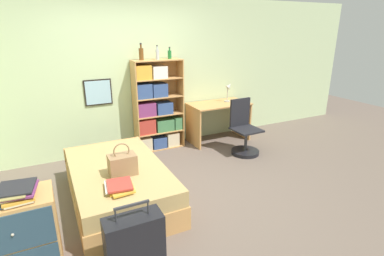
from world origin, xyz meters
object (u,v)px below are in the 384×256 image
at_px(book_stack_on_bed, 120,186).
at_px(bottle_green, 141,54).
at_px(suitcase, 135,247).
at_px(desk_lamp, 229,89).
at_px(magazine_pile_on_dresser, 17,192).
at_px(desk_chair, 244,136).
at_px(bed, 119,183).
at_px(handbag, 122,164).
at_px(dresser, 18,237).
at_px(bottle_brown, 157,54).
at_px(desk, 219,115).
at_px(bottle_clear, 170,54).
at_px(bookcase, 156,110).

height_order(book_stack_on_bed, bottle_green, bottle_green).
bearing_deg(suitcase, desk_lamp, 44.78).
xyz_separation_m(magazine_pile_on_dresser, desk_chair, (3.31, 1.36, -0.51)).
distance_m(bed, book_stack_on_bed, 0.64).
distance_m(handbag, dresser, 1.23).
height_order(dresser, desk_chair, desk_chair).
height_order(suitcase, magazine_pile_on_dresser, magazine_pile_on_dresser).
relative_size(bottle_brown, desk_lamp, 0.63).
xyz_separation_m(bed, magazine_pile_on_dresser, (-1.00, -0.82, 0.57)).
distance_m(magazine_pile_on_dresser, desk, 3.86).
relative_size(book_stack_on_bed, bottle_brown, 1.55).
distance_m(desk_lamp, desk_chair, 1.04).
bearing_deg(bottle_clear, bookcase, -175.85).
distance_m(suitcase, desk_chair, 3.09).
distance_m(desk, desk_chair, 0.76).
height_order(suitcase, bottle_green, bottle_green).
distance_m(handbag, magazine_pile_on_dresser, 1.19).
bearing_deg(bottle_green, dresser, -129.79).
xyz_separation_m(handbag, desk_chair, (2.30, 0.78, -0.30)).
bearing_deg(bottle_brown, desk_lamp, -3.73).
height_order(bottle_clear, desk_lamp, bottle_clear).
bearing_deg(desk_chair, suitcase, -143.35).
bearing_deg(magazine_pile_on_dresser, suitcase, -30.08).
relative_size(suitcase, dresser, 0.97).
bearing_deg(book_stack_on_bed, suitcase, -94.74).
xyz_separation_m(book_stack_on_bed, bottle_brown, (1.20, 1.98, 1.17)).
bearing_deg(book_stack_on_bed, bottle_green, 65.21).
height_order(book_stack_on_bed, suitcase, suitcase).
height_order(magazine_pile_on_dresser, bookcase, bookcase).
height_order(bottle_brown, desk_chair, bottle_brown).
bearing_deg(book_stack_on_bed, desk, 38.23).
bearing_deg(bed, dresser, -142.33).
bearing_deg(magazine_pile_on_dresser, desk, 32.91).
bearing_deg(bed, suitcase, -97.17).
distance_m(bottle_brown, desk_lamp, 1.55).
bearing_deg(bottle_brown, book_stack_on_bed, -121.18).
bearing_deg(dresser, handbag, 28.18).
distance_m(magazine_pile_on_dresser, bottle_green, 3.04).
bearing_deg(bottle_clear, desk_lamp, -6.44).
relative_size(book_stack_on_bed, magazine_pile_on_dresser, 0.97).
bearing_deg(bottle_clear, suitcase, -118.52).
height_order(handbag, desk_chair, desk_chair).
xyz_separation_m(bookcase, desk_lamp, (1.44, -0.11, 0.26)).
bearing_deg(magazine_pile_on_dresser, desk_chair, 22.36).
distance_m(bed, desk_chair, 2.38).
height_order(desk, desk_lamp, desk_lamp).
bearing_deg(bottle_brown, suitcase, -114.90).
xyz_separation_m(dresser, magazine_pile_on_dresser, (0.06, -0.01, 0.43)).
bearing_deg(handbag, desk_lamp, 32.33).
bearing_deg(desk_chair, desk, 96.02).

